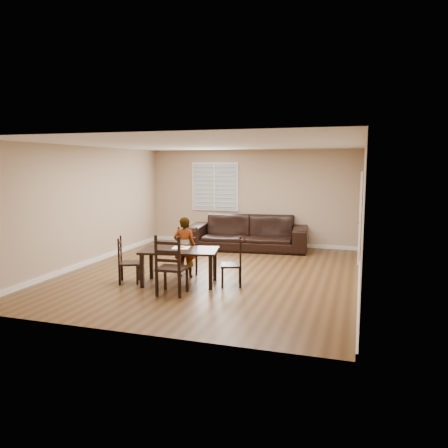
{
  "coord_description": "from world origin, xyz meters",
  "views": [
    {
      "loc": [
        2.96,
        -8.56,
        2.29
      ],
      "look_at": [
        0.13,
        0.42,
        1.0
      ],
      "focal_mm": 35.0,
      "sensor_mm": 36.0,
      "label": 1
    }
  ],
  "objects_px": {
    "chair_right": "(237,264)",
    "child": "(185,247)",
    "sofa": "(248,233)",
    "dining_table": "(179,254)",
    "chair_far": "(169,269)",
    "chair_left": "(123,262)",
    "chair_near": "(188,252)",
    "donut": "(182,247)"
  },
  "relations": [
    {
      "from": "child",
      "to": "donut",
      "type": "bearing_deg",
      "value": 92.78
    },
    {
      "from": "sofa",
      "to": "dining_table",
      "type": "bearing_deg",
      "value": -101.82
    },
    {
      "from": "chair_near",
      "to": "chair_far",
      "type": "bearing_deg",
      "value": -98.3
    },
    {
      "from": "chair_left",
      "to": "chair_right",
      "type": "bearing_deg",
      "value": -101.04
    },
    {
      "from": "dining_table",
      "to": "donut",
      "type": "bearing_deg",
      "value": 83.66
    },
    {
      "from": "chair_right",
      "to": "child",
      "type": "bearing_deg",
      "value": -119.75
    },
    {
      "from": "chair_right",
      "to": "sofa",
      "type": "relative_size",
      "value": 0.29
    },
    {
      "from": "chair_near",
      "to": "donut",
      "type": "relative_size",
      "value": 9.31
    },
    {
      "from": "child",
      "to": "sofa",
      "type": "bearing_deg",
      "value": -110.46
    },
    {
      "from": "sofa",
      "to": "chair_right",
      "type": "bearing_deg",
      "value": -84.81
    },
    {
      "from": "dining_table",
      "to": "chair_near",
      "type": "xyz_separation_m",
      "value": [
        -0.2,
        0.91,
        -0.15
      ]
    },
    {
      "from": "chair_right",
      "to": "child",
      "type": "distance_m",
      "value": 1.24
    },
    {
      "from": "chair_far",
      "to": "chair_left",
      "type": "relative_size",
      "value": 1.2
    },
    {
      "from": "chair_far",
      "to": "sofa",
      "type": "relative_size",
      "value": 0.34
    },
    {
      "from": "chair_near",
      "to": "sofa",
      "type": "distance_m",
      "value": 2.91
    },
    {
      "from": "chair_far",
      "to": "child",
      "type": "relative_size",
      "value": 0.87
    },
    {
      "from": "dining_table",
      "to": "chair_far",
      "type": "distance_m",
      "value": 0.8
    },
    {
      "from": "chair_far",
      "to": "child",
      "type": "bearing_deg",
      "value": -82.57
    },
    {
      "from": "chair_near",
      "to": "child",
      "type": "bearing_deg",
      "value": -95.86
    },
    {
      "from": "child",
      "to": "donut",
      "type": "xyz_separation_m",
      "value": [
        0.09,
        -0.35,
        0.08
      ]
    },
    {
      "from": "dining_table",
      "to": "sofa",
      "type": "bearing_deg",
      "value": 72.38
    },
    {
      "from": "chair_near",
      "to": "chair_left",
      "type": "height_order",
      "value": "chair_near"
    },
    {
      "from": "dining_table",
      "to": "donut",
      "type": "relative_size",
      "value": 15.2
    },
    {
      "from": "chair_right",
      "to": "donut",
      "type": "relative_size",
      "value": 8.82
    },
    {
      "from": "dining_table",
      "to": "chair_near",
      "type": "distance_m",
      "value": 0.94
    },
    {
      "from": "chair_right",
      "to": "donut",
      "type": "distance_m",
      "value": 1.13
    },
    {
      "from": "chair_near",
      "to": "donut",
      "type": "height_order",
      "value": "chair_near"
    },
    {
      "from": "chair_near",
      "to": "chair_far",
      "type": "xyz_separation_m",
      "value": [
        0.35,
        -1.68,
        0.05
      ]
    },
    {
      "from": "chair_right",
      "to": "sofa",
      "type": "xyz_separation_m",
      "value": [
        -0.69,
        3.52,
        0.04
      ]
    },
    {
      "from": "chair_left",
      "to": "donut",
      "type": "xyz_separation_m",
      "value": [
        1.06,
        0.41,
        0.29
      ]
    },
    {
      "from": "child",
      "to": "chair_near",
      "type": "bearing_deg",
      "value": -87.7
    },
    {
      "from": "chair_near",
      "to": "chair_right",
      "type": "relative_size",
      "value": 1.06
    },
    {
      "from": "chair_right",
      "to": "donut",
      "type": "height_order",
      "value": "chair_right"
    },
    {
      "from": "chair_left",
      "to": "sofa",
      "type": "relative_size",
      "value": 0.29
    },
    {
      "from": "donut",
      "to": "sofa",
      "type": "relative_size",
      "value": 0.03
    },
    {
      "from": "chair_right",
      "to": "sofa",
      "type": "distance_m",
      "value": 3.59
    },
    {
      "from": "child",
      "to": "sofa",
      "type": "distance_m",
      "value": 3.29
    },
    {
      "from": "chair_left",
      "to": "child",
      "type": "relative_size",
      "value": 0.73
    },
    {
      "from": "sofa",
      "to": "donut",
      "type": "bearing_deg",
      "value": -102.33
    },
    {
      "from": "chair_near",
      "to": "chair_far",
      "type": "height_order",
      "value": "chair_far"
    },
    {
      "from": "dining_table",
      "to": "chair_left",
      "type": "relative_size",
      "value": 1.75
    },
    {
      "from": "dining_table",
      "to": "child",
      "type": "bearing_deg",
      "value": 90.0
    }
  ]
}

